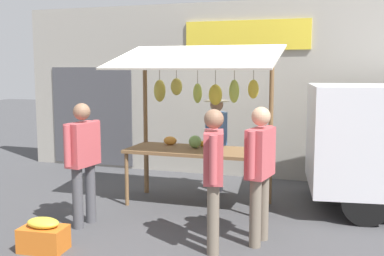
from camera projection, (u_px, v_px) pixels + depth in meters
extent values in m
plane|color=#424244|center=(198.00, 204.00, 7.34)|extent=(40.00, 40.00, 0.00)
cube|color=#9E998E|center=(231.00, 90.00, 9.19)|extent=(9.00, 0.25, 3.40)
cube|color=yellow|center=(247.00, 35.00, 8.82)|extent=(2.40, 0.06, 0.56)
cube|color=#47474C|center=(92.00, 116.00, 10.09)|extent=(1.90, 0.04, 2.10)
cube|color=brown|center=(198.00, 151.00, 7.23)|extent=(2.20, 0.90, 0.05)
cylinder|color=brown|center=(127.00, 179.00, 7.24)|extent=(0.06, 0.06, 0.83)
cylinder|color=brown|center=(260.00, 190.00, 6.59)|extent=(0.06, 0.06, 0.83)
cylinder|color=brown|center=(147.00, 169.00, 7.97)|extent=(0.06, 0.06, 0.83)
cylinder|color=brown|center=(268.00, 178.00, 7.33)|extent=(0.06, 0.06, 0.83)
cylinder|color=brown|center=(146.00, 125.00, 7.89)|extent=(0.07, 0.07, 2.35)
cylinder|color=brown|center=(271.00, 130.00, 7.23)|extent=(0.07, 0.07, 2.35)
cylinder|color=brown|center=(206.00, 67.00, 7.44)|extent=(2.12, 0.06, 0.06)
cube|color=beige|center=(195.00, 57.00, 6.90)|extent=(2.50, 1.46, 0.39)
cylinder|color=brown|center=(254.00, 73.00, 7.21)|extent=(0.01, 0.01, 0.20)
ellipsoid|color=yellow|center=(253.00, 89.00, 7.24)|extent=(0.19, 0.16, 0.30)
cylinder|color=brown|center=(234.00, 73.00, 7.29)|extent=(0.01, 0.01, 0.20)
ellipsoid|color=#B2CC4C|center=(234.00, 91.00, 7.32)|extent=(0.20, 0.18, 0.37)
cylinder|color=brown|center=(216.00, 76.00, 7.38)|extent=(0.01, 0.01, 0.27)
ellipsoid|color=yellow|center=(215.00, 95.00, 7.42)|extent=(0.25, 0.22, 0.34)
cylinder|color=brown|center=(198.00, 75.00, 7.48)|extent=(0.01, 0.01, 0.26)
ellipsoid|color=#B2CC4C|center=(198.00, 93.00, 7.52)|extent=(0.19, 0.19, 0.32)
cylinder|color=brown|center=(176.00, 72.00, 7.61)|extent=(0.01, 0.01, 0.18)
ellipsoid|color=gold|center=(176.00, 87.00, 7.64)|extent=(0.27, 0.26, 0.28)
cylinder|color=brown|center=(160.00, 73.00, 7.66)|extent=(0.01, 0.01, 0.21)
ellipsoid|color=gold|center=(160.00, 91.00, 7.70)|extent=(0.24, 0.26, 0.37)
sphere|color=#729E4C|center=(195.00, 142.00, 7.33)|extent=(0.20, 0.20, 0.20)
ellipsoid|color=orange|center=(170.00, 141.00, 7.63)|extent=(0.23, 0.16, 0.14)
ellipsoid|color=gold|center=(204.00, 144.00, 7.45)|extent=(0.21, 0.19, 0.10)
cylinder|color=#232328|center=(219.00, 168.00, 8.08)|extent=(0.14, 0.14, 0.81)
cylinder|color=#232328|center=(214.00, 171.00, 7.84)|extent=(0.14, 0.14, 0.81)
cube|color=#476B9E|center=(217.00, 130.00, 7.87)|extent=(0.26, 0.50, 0.57)
cylinder|color=#476B9E|center=(222.00, 127.00, 8.15)|extent=(0.09, 0.09, 0.53)
cylinder|color=#476B9E|center=(210.00, 131.00, 7.59)|extent=(0.09, 0.09, 0.53)
sphere|color=#A87A5B|center=(217.00, 105.00, 7.82)|extent=(0.22, 0.22, 0.22)
cylinder|color=beige|center=(217.00, 101.00, 7.81)|extent=(0.42, 0.42, 0.02)
cylinder|color=#726656|center=(213.00, 220.00, 5.31)|extent=(0.14, 0.14, 0.83)
cylinder|color=#726656|center=(213.00, 212.00, 5.58)|extent=(0.14, 0.14, 0.83)
cube|color=#BF4C51|center=(214.00, 157.00, 5.35)|extent=(0.34, 0.54, 0.59)
cylinder|color=#BF4C51|center=(213.00, 160.00, 5.04)|extent=(0.09, 0.09, 0.54)
cylinder|color=#BF4C51|center=(214.00, 150.00, 5.66)|extent=(0.09, 0.09, 0.54)
sphere|color=#8C664C|center=(214.00, 119.00, 5.30)|extent=(0.23, 0.23, 0.23)
cylinder|color=#4C4C51|center=(78.00, 198.00, 6.19)|extent=(0.14, 0.14, 0.83)
cylinder|color=#4C4C51|center=(91.00, 193.00, 6.44)|extent=(0.14, 0.14, 0.83)
cube|color=#BF4C51|center=(83.00, 144.00, 6.23)|extent=(0.28, 0.52, 0.59)
cylinder|color=#BF4C51|center=(67.00, 146.00, 5.94)|extent=(0.09, 0.09, 0.54)
cylinder|color=#BF4C51|center=(97.00, 139.00, 6.50)|extent=(0.09, 0.09, 0.54)
sphere|color=#8C664C|center=(82.00, 112.00, 6.17)|extent=(0.23, 0.23, 0.23)
cylinder|color=#726656|center=(255.00, 213.00, 5.54)|extent=(0.14, 0.14, 0.83)
cylinder|color=#726656|center=(263.00, 207.00, 5.78)|extent=(0.14, 0.14, 0.83)
cube|color=#BF4C51|center=(260.00, 153.00, 5.57)|extent=(0.30, 0.53, 0.59)
cylinder|color=#BF4C51|center=(251.00, 155.00, 5.29)|extent=(0.09, 0.09, 0.54)
cylinder|color=#BF4C51|center=(269.00, 147.00, 5.84)|extent=(0.09, 0.09, 0.54)
sphere|color=tan|center=(261.00, 116.00, 5.51)|extent=(0.23, 0.23, 0.23)
cube|color=black|center=(371.00, 118.00, 6.97)|extent=(1.64, 1.99, 0.68)
cylinder|color=black|center=(366.00, 202.00, 6.32)|extent=(0.68, 0.27, 0.66)
cylinder|color=black|center=(348.00, 174.00, 7.94)|extent=(0.68, 0.27, 0.66)
cube|color=#D1661E|center=(44.00, 239.00, 5.46)|extent=(0.55, 0.39, 0.29)
ellipsoid|color=yellow|center=(43.00, 223.00, 5.43)|extent=(0.40, 0.26, 0.12)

